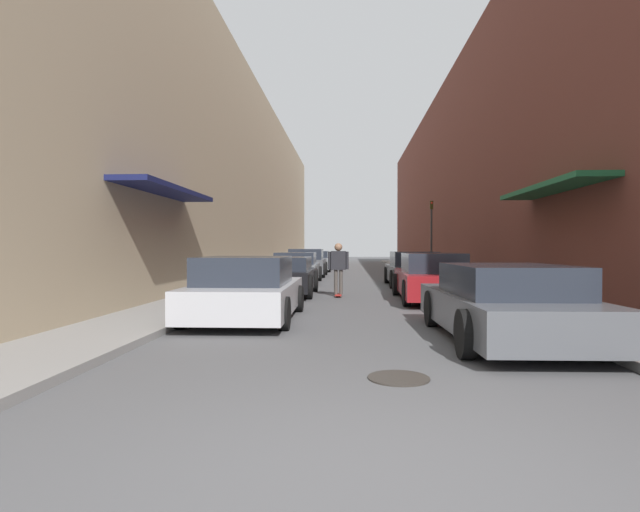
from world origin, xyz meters
name	(u,v)px	position (x,y,z in m)	size (l,w,h in m)	color
ground	(352,279)	(0.00, 20.57, 0.00)	(113.13, 113.13, 0.00)	#515154
curb_strip_left	(280,272)	(-4.17, 25.71, 0.06)	(1.80, 51.42, 0.12)	gray
curb_strip_right	(424,272)	(4.17, 25.71, 0.06)	(1.80, 51.42, 0.12)	gray
building_row_left	(231,184)	(-7.07, 25.71, 5.22)	(4.90, 51.42, 10.43)	tan
building_row_right	(476,180)	(7.07, 25.71, 5.34)	(4.90, 51.42, 10.67)	brown
parked_car_left_0	(247,290)	(-2.24, 6.92, 0.62)	(2.06, 4.22, 1.30)	#B7B7BC
parked_car_left_1	(285,276)	(-2.14, 12.30, 0.59)	(1.87, 3.96, 1.19)	black
parked_car_left_2	(296,268)	(-2.33, 17.44, 0.62)	(1.92, 4.61, 1.28)	gray
parked_car_left_3	(307,263)	(-2.34, 22.48, 0.68)	(2.02, 4.08, 1.42)	#515459
parked_car_left_4	(315,261)	(-2.30, 28.31, 0.62)	(2.07, 4.73, 1.27)	gray
parked_car_right_0	(505,304)	(2.33, 4.88, 0.60)	(2.01, 4.54, 1.22)	#515459
parked_car_right_1	(431,278)	(2.15, 10.90, 0.64)	(1.87, 4.78, 1.33)	maroon
parked_car_right_2	(413,269)	(2.33, 16.31, 0.64)	(1.99, 4.57, 1.33)	#515459
skateboarder	(338,264)	(-0.47, 11.85, 0.99)	(0.62, 0.78, 1.62)	#B2231E
manhole_cover	(399,378)	(0.42, 2.48, 0.01)	(0.70, 0.70, 0.02)	#332D28
traffic_light	(431,229)	(4.24, 23.74, 2.48)	(0.16, 0.22, 3.86)	#2D2D2D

